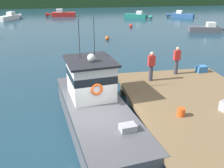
{
  "coord_description": "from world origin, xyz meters",
  "views": [
    {
      "loc": [
        -0.93,
        -9.38,
        6.29
      ],
      "look_at": [
        1.2,
        2.42,
        1.4
      ],
      "focal_mm": 40.44,
      "sensor_mm": 36.0,
      "label": 1
    }
  ],
  "objects_px": {
    "moored_boat_far_left": "(10,17)",
    "deckhand_by_the_boat": "(151,66)",
    "mooring_buoy_channel_marker": "(107,38)",
    "mooring_buoy_spare_mooring": "(131,26)",
    "moored_boat_far_right": "(62,14)",
    "main_fishing_boat": "(95,105)",
    "crate_stack_mid_dock": "(201,69)",
    "moored_boat_outer_mooring": "(208,29)",
    "moored_boat_near_channel": "(138,16)",
    "moored_boat_mid_harbor": "(181,15)",
    "deckhand_further_back": "(177,60)",
    "bait_bucket": "(181,112)"
  },
  "relations": [
    {
      "from": "deckhand_further_back",
      "to": "moored_boat_far_left",
      "type": "bearing_deg",
      "value": 114.5
    },
    {
      "from": "bait_bucket",
      "to": "deckhand_further_back",
      "type": "height_order",
      "value": "deckhand_further_back"
    },
    {
      "from": "moored_boat_far_left",
      "to": "bait_bucket",
      "type": "bearing_deg",
      "value": -70.53
    },
    {
      "from": "crate_stack_mid_dock",
      "to": "moored_boat_far_left",
      "type": "distance_m",
      "value": 38.74
    },
    {
      "from": "mooring_buoy_spare_mooring",
      "to": "crate_stack_mid_dock",
      "type": "bearing_deg",
      "value": -93.78
    },
    {
      "from": "mooring_buoy_channel_marker",
      "to": "mooring_buoy_spare_mooring",
      "type": "bearing_deg",
      "value": 58.71
    },
    {
      "from": "deckhand_by_the_boat",
      "to": "mooring_buoy_channel_marker",
      "type": "relative_size",
      "value": 3.5
    },
    {
      "from": "crate_stack_mid_dock",
      "to": "moored_boat_far_right",
      "type": "xyz_separation_m",
      "value": [
        -8.54,
        37.55,
        -0.9
      ]
    },
    {
      "from": "bait_bucket",
      "to": "mooring_buoy_spare_mooring",
      "type": "distance_m",
      "value": 28.55
    },
    {
      "from": "bait_bucket",
      "to": "moored_boat_far_left",
      "type": "distance_m",
      "value": 41.81
    },
    {
      "from": "moored_boat_far_left",
      "to": "mooring_buoy_channel_marker",
      "type": "bearing_deg",
      "value": -53.67
    },
    {
      "from": "moored_boat_outer_mooring",
      "to": "mooring_buoy_channel_marker",
      "type": "relative_size",
      "value": 11.23
    },
    {
      "from": "bait_bucket",
      "to": "moored_boat_mid_harbor",
      "type": "height_order",
      "value": "bait_bucket"
    },
    {
      "from": "deckhand_by_the_boat",
      "to": "moored_boat_outer_mooring",
      "type": "distance_m",
      "value": 23.31
    },
    {
      "from": "moored_boat_outer_mooring",
      "to": "moored_boat_near_channel",
      "type": "xyz_separation_m",
      "value": [
        -5.42,
        15.06,
        -0.01
      ]
    },
    {
      "from": "bait_bucket",
      "to": "moored_boat_near_channel",
      "type": "xyz_separation_m",
      "value": [
        8.72,
        37.59,
        -0.93
      ]
    },
    {
      "from": "bait_bucket",
      "to": "mooring_buoy_spare_mooring",
      "type": "relative_size",
      "value": 0.72
    },
    {
      "from": "moored_boat_outer_mooring",
      "to": "moored_boat_near_channel",
      "type": "relative_size",
      "value": 1.08
    },
    {
      "from": "deckhand_by_the_boat",
      "to": "moored_boat_far_left",
      "type": "xyz_separation_m",
      "value": [
        -13.97,
        35.38,
        -1.59
      ]
    },
    {
      "from": "bait_bucket",
      "to": "deckhand_further_back",
      "type": "relative_size",
      "value": 0.21
    },
    {
      "from": "moored_boat_far_right",
      "to": "crate_stack_mid_dock",
      "type": "bearing_deg",
      "value": -77.19
    },
    {
      "from": "main_fishing_boat",
      "to": "deckhand_further_back",
      "type": "height_order",
      "value": "main_fishing_boat"
    },
    {
      "from": "moored_boat_mid_harbor",
      "to": "mooring_buoy_channel_marker",
      "type": "distance_m",
      "value": 23.75
    },
    {
      "from": "mooring_buoy_spare_mooring",
      "to": "moored_boat_far_right",
      "type": "bearing_deg",
      "value": 125.16
    },
    {
      "from": "deckhand_further_back",
      "to": "moored_boat_outer_mooring",
      "type": "xyz_separation_m",
      "value": [
        12.29,
        17.72,
        -1.61
      ]
    },
    {
      "from": "moored_boat_outer_mooring",
      "to": "moored_boat_far_left",
      "type": "bearing_deg",
      "value": 148.97
    },
    {
      "from": "deckhand_by_the_boat",
      "to": "mooring_buoy_spare_mooring",
      "type": "distance_m",
      "value": 24.63
    },
    {
      "from": "moored_boat_mid_harbor",
      "to": "mooring_buoy_spare_mooring",
      "type": "xyz_separation_m",
      "value": [
        -11.92,
        -8.93,
        -0.2
      ]
    },
    {
      "from": "main_fishing_boat",
      "to": "moored_boat_near_channel",
      "type": "xyz_separation_m",
      "value": [
        12.03,
        35.63,
        -0.56
      ]
    },
    {
      "from": "moored_boat_outer_mooring",
      "to": "moored_boat_near_channel",
      "type": "height_order",
      "value": "moored_boat_outer_mooring"
    },
    {
      "from": "moored_boat_far_left",
      "to": "deckhand_by_the_boat",
      "type": "bearing_deg",
      "value": -68.45
    },
    {
      "from": "crate_stack_mid_dock",
      "to": "deckhand_further_back",
      "type": "bearing_deg",
      "value": -178.83
    },
    {
      "from": "main_fishing_boat",
      "to": "moored_boat_mid_harbor",
      "type": "bearing_deg",
      "value": 59.94
    },
    {
      "from": "crate_stack_mid_dock",
      "to": "moored_boat_far_right",
      "type": "distance_m",
      "value": 38.52
    },
    {
      "from": "moored_boat_far_right",
      "to": "mooring_buoy_channel_marker",
      "type": "distance_m",
      "value": 22.85
    },
    {
      "from": "main_fishing_boat",
      "to": "deckhand_further_back",
      "type": "xyz_separation_m",
      "value": [
        5.16,
        2.84,
        1.05
      ]
    },
    {
      "from": "moored_boat_near_channel",
      "to": "moored_boat_outer_mooring",
      "type": "bearing_deg",
      "value": -70.21
    },
    {
      "from": "deckhand_by_the_boat",
      "to": "moored_boat_far_left",
      "type": "height_order",
      "value": "deckhand_by_the_boat"
    },
    {
      "from": "moored_boat_far_left",
      "to": "mooring_buoy_channel_marker",
      "type": "relative_size",
      "value": 11.12
    },
    {
      "from": "moored_boat_outer_mooring",
      "to": "mooring_buoy_spare_mooring",
      "type": "xyz_separation_m",
      "value": [
        -9.09,
        5.56,
        -0.21
      ]
    },
    {
      "from": "main_fishing_boat",
      "to": "mooring_buoy_channel_marker",
      "type": "xyz_separation_m",
      "value": [
        3.55,
        18.19,
        -0.77
      ]
    },
    {
      "from": "main_fishing_boat",
      "to": "moored_boat_far_left",
      "type": "distance_m",
      "value": 38.93
    },
    {
      "from": "deckhand_further_back",
      "to": "moored_boat_mid_harbor",
      "type": "xyz_separation_m",
      "value": [
        15.13,
        32.2,
        -1.62
      ]
    },
    {
      "from": "bait_bucket",
      "to": "mooring_buoy_spare_mooring",
      "type": "height_order",
      "value": "bait_bucket"
    },
    {
      "from": "deckhand_further_back",
      "to": "crate_stack_mid_dock",
      "type": "bearing_deg",
      "value": 1.17
    },
    {
      "from": "crate_stack_mid_dock",
      "to": "moored_boat_outer_mooring",
      "type": "relative_size",
      "value": 0.11
    },
    {
      "from": "deckhand_further_back",
      "to": "moored_boat_far_right",
      "type": "height_order",
      "value": "deckhand_further_back"
    },
    {
      "from": "main_fishing_boat",
      "to": "crate_stack_mid_dock",
      "type": "xyz_separation_m",
      "value": [
        6.83,
        2.87,
        0.38
      ]
    },
    {
      "from": "moored_boat_mid_harbor",
      "to": "moored_boat_far_left",
      "type": "height_order",
      "value": "moored_boat_far_left"
    },
    {
      "from": "moored_boat_mid_harbor",
      "to": "moored_boat_outer_mooring",
      "type": "distance_m",
      "value": 14.76
    }
  ]
}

